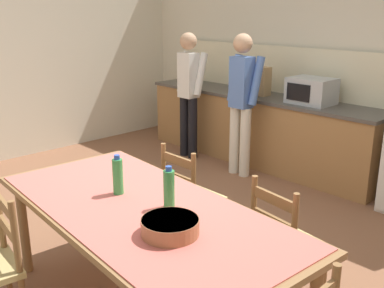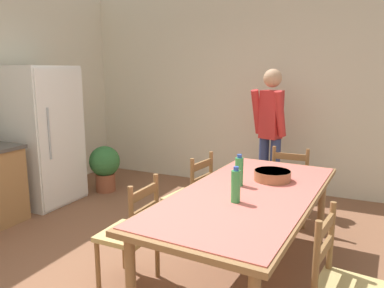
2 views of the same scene
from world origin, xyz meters
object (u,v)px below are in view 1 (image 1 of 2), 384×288
microwave (311,91)px  serving_bowl (170,226)px  paper_bag (260,81)px  chair_side_far_right (285,245)px  chair_side_far_left (190,198)px  person_at_counter (242,98)px  dining_table (142,217)px  bottle_near_centre (118,176)px  person_at_sink (189,89)px  bottle_off_centre (169,189)px

microwave → serving_bowl: 3.30m
paper_bag → chair_side_far_right: 3.06m
chair_side_far_left → person_at_counter: 1.94m
dining_table → bottle_near_centre: size_ratio=8.49×
paper_bag → serving_bowl: size_ratio=1.13×
bottle_near_centre → dining_table: bearing=-3.7°
bottle_near_centre → person_at_sink: size_ratio=0.16×
dining_table → chair_side_far_right: (0.55, 0.77, -0.27)m
dining_table → serving_bowl: 0.42m
dining_table → person_at_counter: bearing=117.8°
paper_bag → serving_bowl: (1.83, -3.10, -0.25)m
dining_table → chair_side_far_right: chair_side_far_right is taller
dining_table → bottle_near_centre: bottle_near_centre is taller
paper_bag → chair_side_far_left: paper_bag is taller
bottle_off_centre → person_at_counter: person_at_counter is taller
microwave → serving_bowl: bearing=-70.6°
paper_bag → bottle_near_centre: paper_bag is taller
bottle_off_centre → serving_bowl: bottle_off_centre is taller
person_at_counter → dining_table: bearing=-152.2°
paper_bag → bottle_near_centre: (1.17, -2.98, -0.17)m
paper_bag → bottle_off_centre: paper_bag is taller
bottle_off_centre → person_at_sink: person_at_sink is taller
microwave → bottle_off_centre: size_ratio=1.85×
chair_side_far_left → bottle_near_centre: bearing=102.1°
dining_table → person_at_sink: bearing=131.8°
chair_side_far_right → paper_bag: bearing=-40.2°
person_at_counter → paper_bag: bearing=14.7°
bottle_off_centre → person_at_counter: (-1.43, 2.37, 0.05)m
serving_bowl → chair_side_far_left: 1.31m
bottle_near_centre → chair_side_far_right: (0.83, 0.75, -0.46)m
serving_bowl → microwave: bearing=109.4°
serving_bowl → paper_bag: bearing=120.6°
dining_table → serving_bowl: size_ratio=7.17×
dining_table → bottle_near_centre: 0.34m
chair_side_far_right → person_at_counter: (-1.86, 1.72, 0.51)m
bottle_near_centre → person_at_counter: size_ratio=0.16×
bottle_near_centre → chair_side_far_left: bottle_near_centre is taller
bottle_near_centre → person_at_counter: person_at_counter is taller
bottle_near_centre → bottle_off_centre: (0.40, 0.10, 0.00)m
paper_bag → chair_side_far_left: size_ratio=0.40×
dining_table → chair_side_far_left: (-0.45, 0.83, -0.27)m
microwave → bottle_off_centre: (0.83, -2.89, -0.14)m
paper_bag → serving_bowl: paper_bag is taller
dining_table → person_at_counter: size_ratio=1.35×
microwave → chair_side_far_right: 2.64m
person_at_sink → person_at_counter: size_ratio=0.99×
bottle_near_centre → person_at_sink: (-1.97, 2.49, 0.03)m
chair_side_far_right → person_at_sink: 3.33m
person_at_sink → paper_bag: bearing=-58.4°
chair_side_far_left → dining_table: bearing=118.6°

